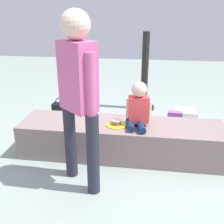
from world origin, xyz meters
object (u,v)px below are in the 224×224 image
object	(u,v)px
cake_plate	(117,124)
water_bottle_near_gift	(89,121)
cake_box_white	(185,114)
handbag_black_leather	(62,110)
child_seated	(138,107)
adult_standing	(78,88)
gift_bag	(174,123)

from	to	relation	value
cake_plate	water_bottle_near_gift	size ratio (longest dim) A/B	1.13
cake_box_white	handbag_black_leather	world-z (taller)	handbag_black_leather
child_seated	adult_standing	size ratio (longest dim) A/B	0.31
adult_standing	cake_box_white	bearing A→B (deg)	56.92
adult_standing	water_bottle_near_gift	size ratio (longest dim) A/B	7.91
adult_standing	handbag_black_leather	distance (m)	1.90
child_seated	cake_plate	world-z (taller)	child_seated
adult_standing	gift_bag	distance (m)	1.72
water_bottle_near_gift	handbag_black_leather	bearing A→B (deg)	149.39
child_seated	cake_box_white	xyz separation A→B (m)	(0.66, 1.20, -0.52)
cake_plate	cake_box_white	distance (m)	1.56
water_bottle_near_gift	handbag_black_leather	size ratio (longest dim) A/B	0.61
gift_bag	cake_box_white	xyz separation A→B (m)	(0.21, 0.56, -0.09)
gift_bag	child_seated	bearing A→B (deg)	-125.11
gift_bag	handbag_black_leather	size ratio (longest dim) A/B	1.08
child_seated	cake_box_white	bearing A→B (deg)	61.16
child_seated	adult_standing	bearing A→B (deg)	-130.94
cake_plate	handbag_black_leather	world-z (taller)	cake_plate
water_bottle_near_gift	handbag_black_leather	world-z (taller)	handbag_black_leather
handbag_black_leather	child_seated	bearing A→B (deg)	-39.88
cake_box_white	water_bottle_near_gift	bearing A→B (deg)	-160.11
child_seated	cake_box_white	distance (m)	1.47
cake_plate	water_bottle_near_gift	world-z (taller)	cake_plate
cake_box_white	gift_bag	bearing A→B (deg)	-110.52
gift_bag	water_bottle_near_gift	world-z (taller)	gift_bag
water_bottle_near_gift	cake_box_white	size ratio (longest dim) A/B	0.62
cake_plate	water_bottle_near_gift	bearing A→B (deg)	122.94
adult_standing	child_seated	bearing A→B (deg)	49.06
cake_box_white	handbag_black_leather	xyz separation A→B (m)	(-1.85, -0.21, 0.05)
handbag_black_leather	cake_plate	bearing A→B (deg)	-46.76
cake_box_white	handbag_black_leather	size ratio (longest dim) A/B	0.98
cake_plate	cake_box_white	xyz separation A→B (m)	(0.89, 1.23, -0.33)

